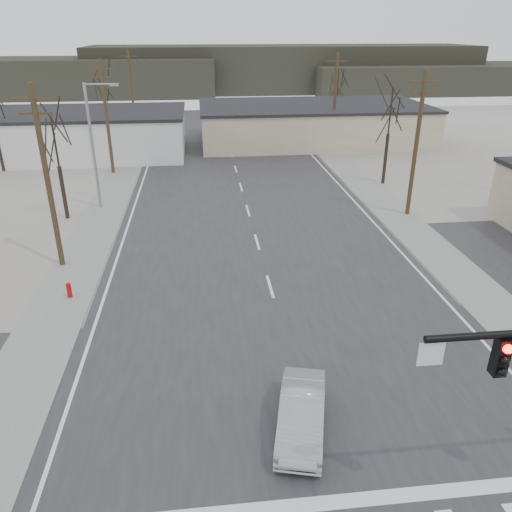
{
  "coord_description": "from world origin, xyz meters",
  "views": [
    {
      "loc": [
        -3.34,
        -14.93,
        12.47
      ],
      "look_at": [
        -0.93,
        6.37,
        2.6
      ],
      "focal_mm": 35.0,
      "sensor_mm": 36.0,
      "label": 1
    }
  ],
  "objects_px": {
    "car_far_b": "(209,114)",
    "fire_hydrant": "(69,290)",
    "sedan_crossing": "(301,414)",
    "car_far_a": "(253,135)"
  },
  "relations": [
    {
      "from": "sedan_crossing",
      "to": "car_far_a",
      "type": "bearing_deg",
      "value": 99.97
    },
    {
      "from": "sedan_crossing",
      "to": "car_far_b",
      "type": "relative_size",
      "value": 1.12
    },
    {
      "from": "sedan_crossing",
      "to": "car_far_b",
      "type": "height_order",
      "value": "sedan_crossing"
    },
    {
      "from": "car_far_b",
      "to": "fire_hydrant",
      "type": "bearing_deg",
      "value": -94.22
    },
    {
      "from": "fire_hydrant",
      "to": "car_far_a",
      "type": "xyz_separation_m",
      "value": [
        13.18,
        36.02,
        0.4
      ]
    },
    {
      "from": "fire_hydrant",
      "to": "sedan_crossing",
      "type": "relative_size",
      "value": 0.21
    },
    {
      "from": "sedan_crossing",
      "to": "car_far_a",
      "type": "height_order",
      "value": "car_far_a"
    },
    {
      "from": "fire_hydrant",
      "to": "car_far_a",
      "type": "height_order",
      "value": "car_far_a"
    },
    {
      "from": "car_far_a",
      "to": "sedan_crossing",
      "type": "bearing_deg",
      "value": 74.62
    },
    {
      "from": "sedan_crossing",
      "to": "car_far_a",
      "type": "distance_m",
      "value": 46.43
    }
  ]
}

